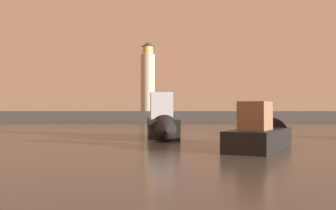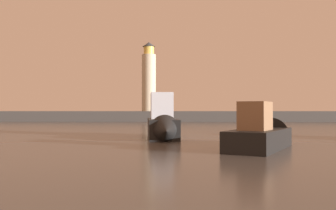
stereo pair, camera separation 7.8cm
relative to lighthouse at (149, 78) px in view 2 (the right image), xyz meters
The scene contains 5 objects.
ground_plane 35.07m from the lighthouse, 78.99° to the right, with size 220.00×220.00×0.00m, color #4C4742.
breakwater 9.63m from the lighthouse, ahead, with size 81.66×5.02×1.89m, color #423F3D.
lighthouse is the anchor object (origin of this frame).
motorboat_2 43.53m from the lighthouse, 83.81° to the right, with size 2.81×8.16×3.55m.
motorboat_3 50.48m from the lighthouse, 77.88° to the right, with size 5.27×7.73×2.92m.
Camera 2 is at (-0.63, -2.18, 2.02)m, focal length 39.65 mm.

